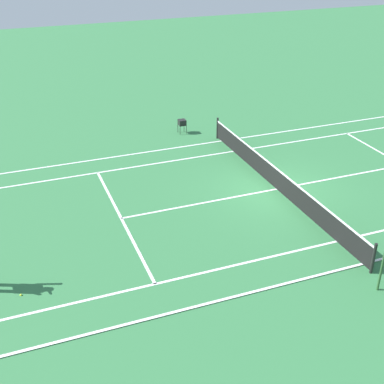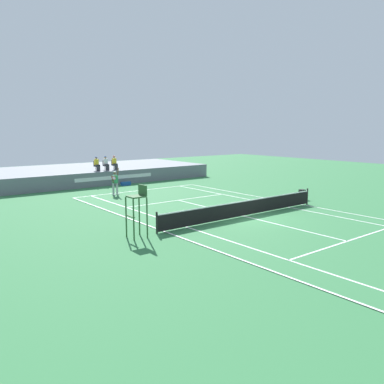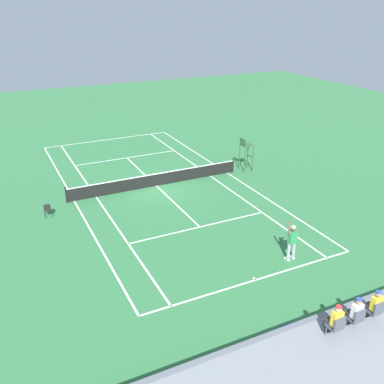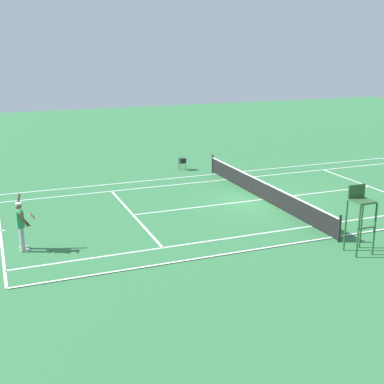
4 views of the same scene
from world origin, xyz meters
name	(u,v)px [view 2 (image 2 of 4)]	position (x,y,z in m)	size (l,w,h in m)	color
ground_plane	(244,217)	(0.00, 0.00, 0.00)	(80.00, 80.00, 0.00)	#337542
court	(244,216)	(0.00, 0.00, 0.01)	(11.08, 23.88, 0.03)	#337542
net	(244,208)	(0.00, 0.00, 0.52)	(11.98, 0.10, 1.07)	black
barrier_wall	(115,178)	(0.00, 16.10, 0.63)	(21.33, 0.25, 1.27)	slate
bleacher_platform	(92,173)	(0.00, 21.01, 0.63)	(21.33, 9.58, 1.27)	gray
spectator_seated_0	(97,164)	(-1.21, 17.05, 1.88)	(0.44, 0.60, 1.26)	#474C56
spectator_seated_1	(106,164)	(-0.33, 17.05, 1.88)	(0.44, 0.60, 1.26)	#474C56
spectator_seated_2	(115,163)	(0.53, 17.05, 1.88)	(0.44, 0.60, 1.26)	#474C56
tennis_player	(115,182)	(-2.44, 11.18, 0.99)	(0.76, 0.66, 2.08)	#9E9EA3
tennis_ball	(112,198)	(-3.21, 10.19, 0.03)	(0.07, 0.07, 0.07)	#D1E533
umpire_chair	(138,204)	(-6.97, 0.00, 1.56)	(0.77, 0.77, 2.44)	#2D562D
equipment_bag	(126,184)	(0.66, 15.26, 0.16)	(0.92, 0.37, 0.32)	#194799
ball_hopper	(302,191)	(7.27, 1.38, 0.57)	(0.36, 0.36, 0.70)	black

